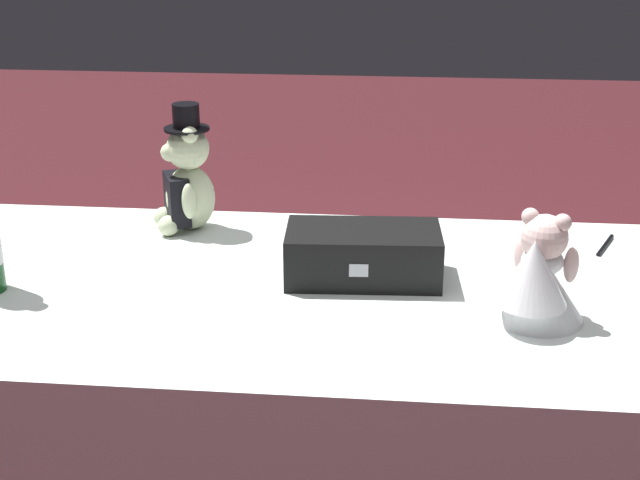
# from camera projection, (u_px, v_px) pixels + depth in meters

# --- Properties ---
(reception_table) EXTENTS (1.79, 0.87, 0.71)m
(reception_table) POSITION_uv_depth(u_px,v_px,m) (320.00, 432.00, 1.95)
(reception_table) COLOR white
(reception_table) RESTS_ON ground_plane
(teddy_bear_groom) EXTENTS (0.15, 0.15, 0.30)m
(teddy_bear_groom) POSITION_uv_depth(u_px,v_px,m) (186.00, 180.00, 2.09)
(teddy_bear_groom) COLOR beige
(teddy_bear_groom) RESTS_ON reception_table
(teddy_bear_bride) EXTENTS (0.20, 0.22, 0.21)m
(teddy_bear_bride) POSITION_uv_depth(u_px,v_px,m) (539.00, 276.00, 1.64)
(teddy_bear_bride) COLOR white
(teddy_bear_bride) RESTS_ON reception_table
(signing_pen) EXTENTS (0.07, 0.13, 0.01)m
(signing_pen) POSITION_uv_depth(u_px,v_px,m) (606.00, 244.00, 2.02)
(signing_pen) COLOR black
(signing_pen) RESTS_ON reception_table
(gift_case_black) EXTENTS (0.33, 0.19, 0.11)m
(gift_case_black) POSITION_uv_depth(u_px,v_px,m) (363.00, 254.00, 1.84)
(gift_case_black) COLOR black
(gift_case_black) RESTS_ON reception_table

